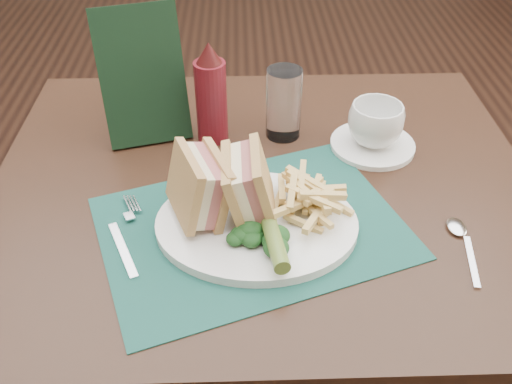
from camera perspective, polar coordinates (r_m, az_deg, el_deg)
floor at (r=1.82m, az=-0.09°, el=-8.06°), size 7.00×7.00×0.00m
table_main at (r=1.21m, az=0.62°, el=-13.11°), size 0.90×0.75×0.75m
placemat at (r=0.85m, az=-0.41°, el=-3.57°), size 0.52×0.44×0.00m
plate at (r=0.85m, az=0.06°, el=-3.25°), size 0.31×0.25×0.01m
sandwich_half_a at (r=0.82m, az=-7.13°, el=0.32°), size 0.11×0.13×0.11m
sandwich_half_b at (r=0.82m, az=-2.17°, el=0.76°), size 0.08×0.11×0.11m
kale_garnish at (r=0.79m, az=0.06°, el=-4.66°), size 0.11×0.08×0.03m
pickle_spear at (r=0.78m, az=1.77°, el=-4.64°), size 0.04×0.12×0.03m
fries_pile at (r=0.84m, az=5.06°, el=-0.64°), size 0.18×0.20×0.05m
fork at (r=0.86m, az=-12.92°, el=-4.04°), size 0.10×0.17×0.01m
spoon at (r=0.87m, az=20.30°, el=-5.21°), size 0.06×0.15×0.01m
saucer at (r=1.04m, az=11.56°, el=4.64°), size 0.15×0.15×0.01m
coffee_cup at (r=1.02m, az=11.86°, el=6.64°), size 0.13×0.13×0.08m
drinking_glass at (r=1.03m, az=2.79°, el=8.82°), size 0.08×0.08×0.13m
ketchup_bottle at (r=1.01m, az=-4.54°, el=9.84°), size 0.07×0.07×0.19m
check_presenter at (r=1.03m, az=-11.31°, el=11.29°), size 0.16×0.12×0.23m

